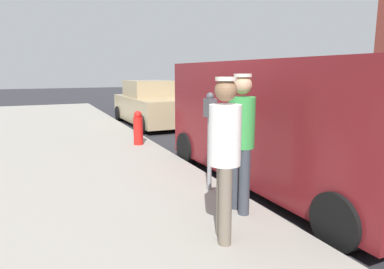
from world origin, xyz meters
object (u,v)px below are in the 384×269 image
object	(u,v)px
parked_sedan_behind	(152,105)
fire_hydrant	(138,128)
parking_meter_near	(210,125)
pedestrian_in_white	(225,149)
parked_van	(287,120)
pedestrian_in_green	(241,134)

from	to	relation	value
parked_sedan_behind	fire_hydrant	size ratio (longest dim) A/B	5.16
parking_meter_near	pedestrian_in_white	xyz separation A→B (m)	(0.61, 1.53, -0.01)
parking_meter_near	pedestrian_in_white	world-z (taller)	pedestrian_in_white
parking_meter_near	parked_van	xyz separation A→B (m)	(-1.50, -0.03, -0.03)
parked_van	parking_meter_near	bearing A→B (deg)	1.05
parked_van	parked_sedan_behind	xyz separation A→B (m)	(-0.02, -7.67, -0.41)
parking_meter_near	pedestrian_in_green	bearing A→B (deg)	88.06
parking_meter_near	pedestrian_in_green	xyz separation A→B (m)	(0.03, 0.94, 0.01)
parked_van	fire_hydrant	distance (m)	4.10
pedestrian_in_green	pedestrian_in_white	size ratio (longest dim) A/B	1.02
parked_van	fire_hydrant	world-z (taller)	parked_van
parked_van	parked_sedan_behind	distance (m)	7.68
parked_van	parked_sedan_behind	bearing A→B (deg)	-90.18
parked_van	pedestrian_in_green	bearing A→B (deg)	32.21
pedestrian_in_green	fire_hydrant	distance (m)	4.74
parking_meter_near	fire_hydrant	xyz separation A→B (m)	(0.10, -3.76, -0.61)
parked_van	fire_hydrant	xyz separation A→B (m)	(1.60, -3.73, -0.59)
pedestrian_in_green	parked_van	xyz separation A→B (m)	(-1.53, -0.96, -0.04)
parking_meter_near	fire_hydrant	bearing A→B (deg)	-88.47
parked_sedan_behind	parked_van	bearing A→B (deg)	89.82
pedestrian_in_white	parked_sedan_behind	xyz separation A→B (m)	(-2.14, -9.23, -0.43)
pedestrian_in_white	parked_sedan_behind	distance (m)	9.48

